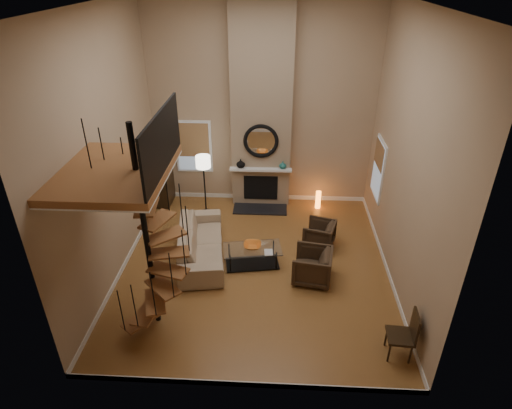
# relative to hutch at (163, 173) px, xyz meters

# --- Properties ---
(ground) EXTENTS (6.00, 6.50, 0.01)m
(ground) POSITION_rel_hutch_xyz_m (2.75, -2.83, -0.95)
(ground) COLOR #AB7337
(ground) RESTS_ON ground
(back_wall) EXTENTS (6.00, 0.02, 5.50)m
(back_wall) POSITION_rel_hutch_xyz_m (2.75, 0.42, 1.80)
(back_wall) COLOR tan
(back_wall) RESTS_ON ground
(front_wall) EXTENTS (6.00, 0.02, 5.50)m
(front_wall) POSITION_rel_hutch_xyz_m (2.75, -6.08, 1.80)
(front_wall) COLOR tan
(front_wall) RESTS_ON ground
(left_wall) EXTENTS (0.02, 6.50, 5.50)m
(left_wall) POSITION_rel_hutch_xyz_m (-0.25, -2.83, 1.80)
(left_wall) COLOR tan
(left_wall) RESTS_ON ground
(right_wall) EXTENTS (0.02, 6.50, 5.50)m
(right_wall) POSITION_rel_hutch_xyz_m (5.75, -2.83, 1.80)
(right_wall) COLOR tan
(right_wall) RESTS_ON ground
(ceiling) EXTENTS (6.00, 6.50, 0.01)m
(ceiling) POSITION_rel_hutch_xyz_m (2.75, -2.83, 4.54)
(ceiling) COLOR silver
(ceiling) RESTS_ON back_wall
(baseboard_back) EXTENTS (6.00, 0.02, 0.12)m
(baseboard_back) POSITION_rel_hutch_xyz_m (2.75, 0.41, -0.89)
(baseboard_back) COLOR white
(baseboard_back) RESTS_ON ground
(baseboard_front) EXTENTS (6.00, 0.02, 0.12)m
(baseboard_front) POSITION_rel_hutch_xyz_m (2.75, -6.07, -0.89)
(baseboard_front) COLOR white
(baseboard_front) RESTS_ON ground
(baseboard_left) EXTENTS (0.02, 6.50, 0.12)m
(baseboard_left) POSITION_rel_hutch_xyz_m (-0.24, -2.83, -0.89)
(baseboard_left) COLOR white
(baseboard_left) RESTS_ON ground
(baseboard_right) EXTENTS (0.02, 6.50, 0.12)m
(baseboard_right) POSITION_rel_hutch_xyz_m (5.74, -2.83, -0.89)
(baseboard_right) COLOR white
(baseboard_right) RESTS_ON ground
(chimney_breast) EXTENTS (1.60, 0.38, 5.50)m
(chimney_breast) POSITION_rel_hutch_xyz_m (2.75, 0.23, 1.80)
(chimney_breast) COLOR #947B60
(chimney_breast) RESTS_ON ground
(hearth) EXTENTS (1.50, 0.60, 0.04)m
(hearth) POSITION_rel_hutch_xyz_m (2.75, -0.26, -0.93)
(hearth) COLOR black
(hearth) RESTS_ON ground
(firebox) EXTENTS (0.95, 0.02, 0.72)m
(firebox) POSITION_rel_hutch_xyz_m (2.75, 0.03, -0.40)
(firebox) COLOR black
(firebox) RESTS_ON chimney_breast
(mantel) EXTENTS (1.70, 0.18, 0.06)m
(mantel) POSITION_rel_hutch_xyz_m (2.75, -0.05, 0.20)
(mantel) COLOR white
(mantel) RESTS_ON chimney_breast
(mirror_frame) EXTENTS (0.94, 0.10, 0.94)m
(mirror_frame) POSITION_rel_hutch_xyz_m (2.75, 0.01, 1.00)
(mirror_frame) COLOR black
(mirror_frame) RESTS_ON chimney_breast
(mirror_disc) EXTENTS (0.80, 0.01, 0.80)m
(mirror_disc) POSITION_rel_hutch_xyz_m (2.75, 0.02, 1.00)
(mirror_disc) COLOR white
(mirror_disc) RESTS_ON chimney_breast
(vase_left) EXTENTS (0.24, 0.24, 0.25)m
(vase_left) POSITION_rel_hutch_xyz_m (2.20, -0.01, 0.35)
(vase_left) COLOR black
(vase_left) RESTS_ON mantel
(vase_right) EXTENTS (0.20, 0.20, 0.21)m
(vase_right) POSITION_rel_hutch_xyz_m (3.35, -0.01, 0.33)
(vase_right) COLOR #1B5F5A
(vase_right) RESTS_ON mantel
(window_back) EXTENTS (1.02, 0.06, 1.52)m
(window_back) POSITION_rel_hutch_xyz_m (0.85, 0.39, 0.67)
(window_back) COLOR white
(window_back) RESTS_ON back_wall
(window_right) EXTENTS (0.06, 1.02, 1.52)m
(window_right) POSITION_rel_hutch_xyz_m (5.72, -0.83, 0.68)
(window_right) COLOR white
(window_right) RESTS_ON right_wall
(entry_door) EXTENTS (0.10, 1.05, 2.16)m
(entry_door) POSITION_rel_hutch_xyz_m (-0.21, -1.03, 0.10)
(entry_door) COLOR white
(entry_door) RESTS_ON ground
(loft) EXTENTS (1.70, 2.20, 1.09)m
(loft) POSITION_rel_hutch_xyz_m (0.70, -4.63, 2.29)
(loft) COLOR #985D31
(loft) RESTS_ON left_wall
(spiral_stair) EXTENTS (1.47, 1.47, 4.06)m
(spiral_stair) POSITION_rel_hutch_xyz_m (0.96, -4.62, 0.83)
(spiral_stair) COLOR black
(spiral_stair) RESTS_ON ground
(hutch) EXTENTS (0.38, 0.81, 1.82)m
(hutch) POSITION_rel_hutch_xyz_m (0.00, 0.00, 0.00)
(hutch) COLOR black
(hutch) RESTS_ON ground
(sofa) EXTENTS (1.37, 2.66, 0.74)m
(sofa) POSITION_rel_hutch_xyz_m (1.44, -2.51, -0.55)
(sofa) COLOR tan
(sofa) RESTS_ON ground
(armchair_near) EXTENTS (0.88, 0.87, 0.64)m
(armchair_near) POSITION_rel_hutch_xyz_m (4.32, -1.98, -0.60)
(armchair_near) COLOR #3D2B1C
(armchair_near) RESTS_ON ground
(armchair_far) EXTENTS (0.95, 0.93, 0.75)m
(armchair_far) POSITION_rel_hutch_xyz_m (4.09, -3.24, -0.60)
(armchair_far) COLOR #3D2B1C
(armchair_far) RESTS_ON ground
(coffee_table) EXTENTS (1.40, 0.87, 0.48)m
(coffee_table) POSITION_rel_hutch_xyz_m (2.68, -2.79, -0.67)
(coffee_table) COLOR silver
(coffee_table) RESTS_ON ground
(bowl) EXTENTS (0.40, 0.40, 0.10)m
(bowl) POSITION_rel_hutch_xyz_m (2.68, -2.74, -0.45)
(bowl) COLOR orange
(bowl) RESTS_ON coffee_table
(book) EXTENTS (0.21, 0.26, 0.02)m
(book) POSITION_rel_hutch_xyz_m (3.03, -2.94, -0.49)
(book) COLOR gray
(book) RESTS_ON coffee_table
(floor_lamp) EXTENTS (0.39, 0.39, 1.71)m
(floor_lamp) POSITION_rel_hutch_xyz_m (1.26, -0.51, 0.46)
(floor_lamp) COLOR black
(floor_lamp) RESTS_ON ground
(accent_lamp) EXTENTS (0.15, 0.15, 0.52)m
(accent_lamp) POSITION_rel_hutch_xyz_m (4.37, -0.05, -0.70)
(accent_lamp) COLOR orange
(accent_lamp) RESTS_ON ground
(side_chair) EXTENTS (0.48, 0.48, 0.97)m
(side_chair) POSITION_rel_hutch_xyz_m (5.50, -5.25, -0.42)
(side_chair) COLOR black
(side_chair) RESTS_ON ground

